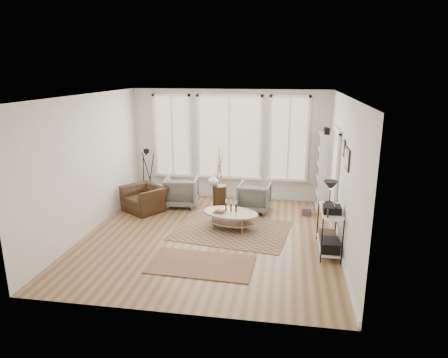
% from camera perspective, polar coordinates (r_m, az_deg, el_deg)
% --- Properties ---
extents(room, '(5.50, 5.54, 2.90)m').
position_cam_1_polar(room, '(8.00, -1.93, 1.23)').
color(room, '#926D49').
rests_on(room, ground).
extents(bay_window, '(4.14, 0.12, 2.24)m').
position_cam_1_polar(bay_window, '(10.56, 0.76, 5.72)').
color(bay_window, tan).
rests_on(bay_window, ground).
extents(door, '(0.09, 1.06, 2.22)m').
position_cam_1_polar(door, '(9.08, 15.49, 0.41)').
color(door, silver).
rests_on(door, ground).
extents(bookcase, '(0.31, 0.85, 2.06)m').
position_cam_1_polar(bookcase, '(10.15, 14.07, 1.09)').
color(bookcase, white).
rests_on(bookcase, ground).
extents(low_shelf, '(0.38, 1.08, 1.30)m').
position_cam_1_polar(low_shelf, '(7.88, 14.86, -6.52)').
color(low_shelf, white).
rests_on(low_shelf, ground).
extents(wall_art, '(0.04, 0.88, 0.44)m').
position_cam_1_polar(wall_art, '(7.55, 17.04, 3.19)').
color(wall_art, black).
rests_on(wall_art, ground).
extents(rug_main, '(2.64, 2.13, 0.01)m').
position_cam_1_polar(rug_main, '(8.74, 1.09, -7.35)').
color(rug_main, brown).
rests_on(rug_main, ground).
extents(rug_runner, '(1.90, 1.11, 0.01)m').
position_cam_1_polar(rug_runner, '(7.33, -3.24, -12.02)').
color(rug_runner, maroon).
rests_on(rug_runner, ground).
extents(coffee_table, '(1.37, 1.03, 0.56)m').
position_cam_1_polar(coffee_table, '(8.73, 0.90, -5.27)').
color(coffee_table, tan).
rests_on(coffee_table, ground).
extents(armchair_left, '(0.89, 0.91, 0.76)m').
position_cam_1_polar(armchair_left, '(10.24, -6.09, -1.77)').
color(armchair_left, slate).
rests_on(armchair_left, ground).
extents(armchair_right, '(0.81, 0.83, 0.70)m').
position_cam_1_polar(armchair_right, '(9.84, 4.35, -2.59)').
color(armchair_right, slate).
rests_on(armchair_right, ground).
extents(side_table, '(0.35, 0.35, 1.48)m').
position_cam_1_polar(side_table, '(10.10, -0.65, 0.06)').
color(side_table, '#382516').
rests_on(side_table, ground).
extents(vase, '(0.26, 0.26, 0.27)m').
position_cam_1_polar(vase, '(10.15, -1.52, -0.14)').
color(vase, silver).
rests_on(vase, side_table).
extents(accent_chair, '(1.26, 1.23, 0.62)m').
position_cam_1_polar(accent_chair, '(10.03, -11.29, -2.76)').
color(accent_chair, '#382516').
rests_on(accent_chair, ground).
extents(tripod_camera, '(0.49, 0.49, 1.39)m').
position_cam_1_polar(tripod_camera, '(10.70, -10.86, 0.27)').
color(tripod_camera, black).
rests_on(tripod_camera, ground).
extents(book_stack_near, '(0.23, 0.29, 0.17)m').
position_cam_1_polar(book_stack_near, '(9.87, 11.74, -4.46)').
color(book_stack_near, brown).
rests_on(book_stack_near, ground).
extents(book_stack_far, '(0.20, 0.24, 0.14)m').
position_cam_1_polar(book_stack_far, '(9.81, 11.75, -4.70)').
color(book_stack_far, brown).
rests_on(book_stack_far, ground).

